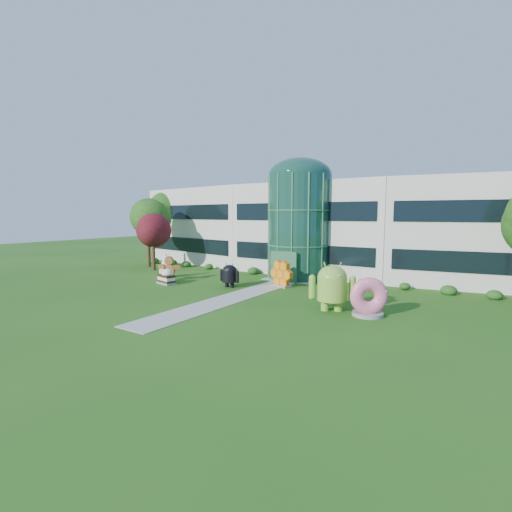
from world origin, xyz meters
The scene contains 14 objects.
ground centered at (0.00, 0.00, 0.00)m, with size 140.00×140.00×0.00m, color #215114.
building centered at (0.00, 18.00, 4.65)m, with size 46.00×15.00×9.30m, color beige, non-canonical shape.
atrium centered at (0.00, 12.00, 4.90)m, with size 6.00×6.00×9.80m, color #194738.
walkway centered at (0.00, 2.00, 0.02)m, with size 2.40×20.00×0.04m, color #9E9E93.
tree_red centered at (-15.50, 7.50, 3.00)m, with size 4.00×4.00×6.00m, color #3F0C14, non-canonical shape.
trees_backdrop centered at (0.00, 13.00, 4.20)m, with size 52.00×8.00×8.40m, color #1B4411, non-canonical shape.
android_green centered at (7.45, 1.78, 1.72)m, with size 3.04×2.03×3.45m, color #84BA3B, non-canonical shape.
android_black centered at (-2.65, 4.33, 1.13)m, with size 1.99×1.33×2.26m, color black, non-canonical shape.
donut centered at (9.73, 1.86, 1.21)m, with size 2.32×1.11×2.41m, color #D45085, non-canonical shape.
gingerbread centered at (-9.24, 3.80, 1.16)m, with size 2.50×0.96×2.31m, color brown, non-canonical shape.
ice_cream_sandwich centered at (-8.23, 2.45, 0.42)m, with size 1.88×0.94×0.84m, color black, non-canonical shape.
honeycomb centered at (0.90, 6.95, 1.02)m, with size 2.58×0.92×2.03m, color orange, non-canonical shape.
froyo centered at (-10.81, 4.84, 1.23)m, with size 1.43×1.43×2.46m, color white, non-canonical shape.
cupcake centered at (-8.30, 2.67, 0.67)m, with size 1.11×1.11×1.33m, color white, non-canonical shape.
Camera 1 is at (16.03, -20.24, 6.13)m, focal length 26.00 mm.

